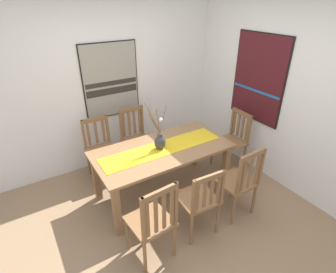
# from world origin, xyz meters

# --- Properties ---
(ground_plane) EXTENTS (6.40, 6.40, 0.03)m
(ground_plane) POSITION_xyz_m (0.00, 0.00, -0.01)
(ground_plane) COLOR #8E7051
(wall_back) EXTENTS (6.40, 0.12, 2.70)m
(wall_back) POSITION_xyz_m (0.00, 1.86, 1.35)
(wall_back) COLOR silver
(wall_back) RESTS_ON ground_plane
(wall_side) EXTENTS (0.12, 6.40, 2.70)m
(wall_side) POSITION_xyz_m (1.86, 0.00, 1.35)
(wall_side) COLOR silver
(wall_side) RESTS_ON ground_plane
(dining_table) EXTENTS (1.79, 0.88, 0.73)m
(dining_table) POSITION_xyz_m (0.21, 0.60, 0.62)
(dining_table) COLOR #8E6642
(dining_table) RESTS_ON ground_plane
(table_runner) EXTENTS (1.64, 0.36, 0.01)m
(table_runner) POSITION_xyz_m (0.21, 0.60, 0.73)
(table_runner) COLOR gold
(table_runner) RESTS_ON dining_table
(centerpiece_vase) EXTENTS (0.28, 0.19, 0.68)m
(centerpiece_vase) POSITION_xyz_m (0.17, 0.61, 0.86)
(centerpiece_vase) COLOR #333338
(centerpiece_vase) RESTS_ON dining_table
(chair_0) EXTENTS (0.45, 0.45, 0.99)m
(chair_0) POSITION_xyz_m (-0.40, -0.25, 0.51)
(chair_0) COLOR brown
(chair_0) RESTS_ON ground_plane
(chair_1) EXTENTS (0.42, 0.42, 0.97)m
(chair_1) POSITION_xyz_m (0.22, 1.43, 0.50)
(chair_1) COLOR brown
(chair_1) RESTS_ON ground_plane
(chair_2) EXTENTS (0.42, 0.42, 0.92)m
(chair_2) POSITION_xyz_m (-0.36, 1.44, 0.48)
(chair_2) COLOR brown
(chair_2) RESTS_ON ground_plane
(chair_3) EXTENTS (0.44, 0.44, 0.90)m
(chair_3) POSITION_xyz_m (0.21, -0.22, 0.48)
(chair_3) COLOR brown
(chair_3) RESTS_ON ground_plane
(chair_4) EXTENTS (0.43, 0.43, 0.98)m
(chair_4) POSITION_xyz_m (0.80, -0.23, 0.50)
(chair_4) COLOR brown
(chair_4) RESTS_ON ground_plane
(chair_5) EXTENTS (0.43, 0.43, 0.94)m
(chair_5) POSITION_xyz_m (1.49, 0.60, 0.49)
(chair_5) COLOR brown
(chair_5) RESTS_ON ground_plane
(painting_on_back_wall) EXTENTS (0.86, 0.05, 1.11)m
(painting_on_back_wall) POSITION_xyz_m (0.03, 1.79, 1.36)
(painting_on_back_wall) COLOR black
(painting_on_side_wall) EXTENTS (0.05, 0.90, 1.25)m
(painting_on_side_wall) POSITION_xyz_m (1.79, 0.55, 1.43)
(painting_on_side_wall) COLOR black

